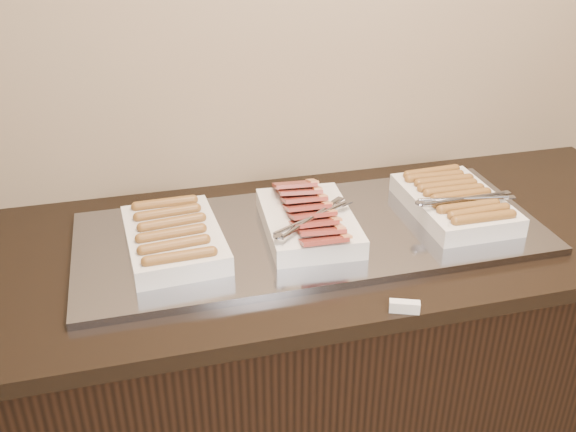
% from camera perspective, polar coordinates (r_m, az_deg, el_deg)
% --- Properties ---
extents(counter, '(2.06, 0.76, 0.90)m').
position_cam_1_polar(counter, '(1.94, 2.40, -13.25)').
color(counter, black).
rests_on(counter, ground).
extents(warming_tray, '(1.20, 0.50, 0.02)m').
position_cam_1_polar(warming_tray, '(1.67, 2.09, -1.55)').
color(warming_tray, gray).
rests_on(warming_tray, counter).
extents(dish_left, '(0.24, 0.35, 0.07)m').
position_cam_1_polar(dish_left, '(1.60, -10.13, -1.89)').
color(dish_left, silver).
rests_on(dish_left, warming_tray).
extents(dish_center, '(0.26, 0.36, 0.09)m').
position_cam_1_polar(dish_center, '(1.64, 1.84, -0.34)').
color(dish_center, silver).
rests_on(dish_center, warming_tray).
extents(dish_right, '(0.26, 0.35, 0.08)m').
position_cam_1_polar(dish_right, '(1.79, 14.62, 1.27)').
color(dish_right, silver).
rests_on(dish_right, warming_tray).
extents(label_holder, '(0.07, 0.04, 0.03)m').
position_cam_1_polar(label_holder, '(1.42, 10.31, -7.93)').
color(label_holder, silver).
rests_on(label_holder, counter).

